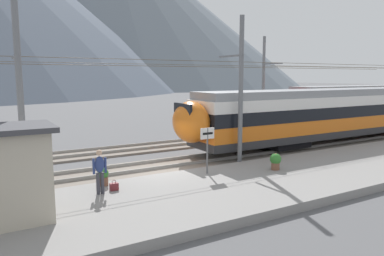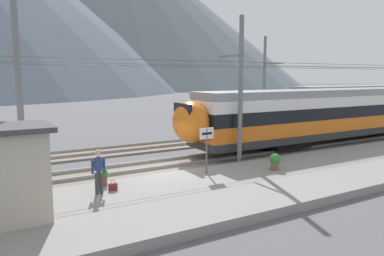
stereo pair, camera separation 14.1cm
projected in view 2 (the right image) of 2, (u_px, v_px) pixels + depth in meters
ground_plane at (162, 175)px, 17.76m from camera, size 400.00×400.00×0.00m
platform_slab at (204, 193)px, 14.41m from camera, size 120.00×6.06×0.35m
track_near at (150, 167)px, 18.95m from camera, size 120.00×3.00×0.28m
track_far at (118, 151)px, 23.26m from camera, size 120.00×3.00×0.28m
train_near_platform at (376, 109)px, 27.90m from camera, size 34.00×2.93×4.27m
catenary_mast_west at (19, 87)px, 13.92m from camera, size 49.10×2.11×8.40m
catenary_mast_mid at (239, 89)px, 19.12m from camera, size 49.10×2.11×7.78m
catenary_mast_far_side at (265, 83)px, 31.07m from camera, size 49.10×2.34×8.03m
platform_sign at (207, 140)px, 16.51m from camera, size 0.70×0.08×2.09m
passenger_walking at (98, 169)px, 13.70m from camera, size 0.53×0.22×1.69m
handbag_beside_passenger at (113, 186)px, 14.23m from camera, size 0.32×0.18×0.42m
potted_plant_platform_edge at (275, 160)px, 17.30m from camera, size 0.53×0.53×0.78m
potted_plant_by_shelter at (102, 176)px, 14.86m from camera, size 0.46×0.46×0.72m
mountain_central_peak at (111, 7)px, 185.86m from camera, size 189.09×189.09×78.52m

